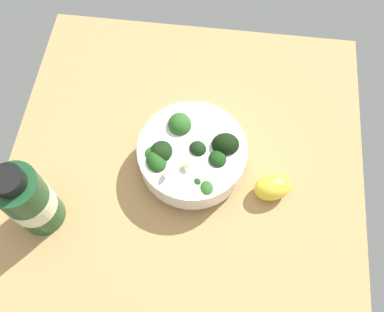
{
  "coord_description": "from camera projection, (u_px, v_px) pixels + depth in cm",
  "views": [
    {
      "loc": [
        -4.89,
        30.86,
        69.21
      ],
      "look_at": [
        -1.27,
        0.39,
        4.0
      ],
      "focal_mm": 39.32,
      "sensor_mm": 36.0,
      "label": 1
    }
  ],
  "objects": [
    {
      "name": "bottle_tall",
      "position": [
        29.0,
        200.0,
        0.65
      ],
      "size": [
        7.36,
        7.36,
        16.92
      ],
      "color": "#194723",
      "rests_on": "ground_plane"
    },
    {
      "name": "ground_plane",
      "position": [
        185.0,
        166.0,
        0.77
      ],
      "size": [
        63.76,
        63.76,
        3.13
      ],
      "primitive_type": "cube",
      "color": "tan"
    },
    {
      "name": "bowl_of_broccoli",
      "position": [
        191.0,
        156.0,
        0.72
      ],
      "size": [
        18.58,
        18.58,
        9.36
      ],
      "color": "white",
      "rests_on": "ground_plane"
    },
    {
      "name": "lemon_wedge",
      "position": [
        273.0,
        187.0,
        0.72
      ],
      "size": [
        7.6,
        6.52,
        4.41
      ],
      "primitive_type": "ellipsoid",
      "rotation": [
        0.0,
        0.0,
        3.51
      ],
      "color": "yellow",
      "rests_on": "ground_plane"
    }
  ]
}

